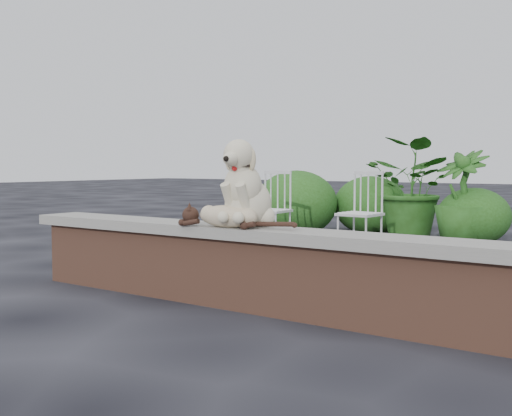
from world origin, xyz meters
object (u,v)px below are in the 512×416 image
Objects in this scene: chair_b at (360,213)px; potted_plant_a at (415,187)px; cat at (226,215)px; chair_a at (270,209)px; potted_plant_b at (461,197)px; dog at (248,183)px.

potted_plant_a reaches higher than chair_b.
cat is 1.11× the size of chair_a.
potted_plant_b is at bearing -25.38° from potted_plant_a.
dog is 3.27m from chair_a.
chair_a is at bearing -114.95° from potted_plant_a.
potted_plant_b reaches higher than chair_a.
dog is 4.57m from potted_plant_b.
chair_b is at bearing 92.57° from cat.
potted_plant_a is (-0.68, 4.93, -0.20)m from dog.
cat is (-0.08, -0.15, -0.22)m from dog.
chair_a is 2.39m from potted_plant_a.
chair_b is at bearing -111.64° from potted_plant_b.
chair_b is at bearing 94.52° from dog.
potted_plant_b is (0.10, 4.56, -0.29)m from dog.
chair_b is (-0.55, 2.93, -0.42)m from dog.
potted_plant_a is 0.86m from potted_plant_b.
dog is at bearing -82.13° from potted_plant_a.
potted_plant_a is at bearing 61.07° from chair_a.
chair_a is 1.00× the size of chair_b.
potted_plant_b is (1.78, 1.79, 0.13)m from chair_a.
dog is 0.45× the size of potted_plant_a.
cat is 0.86× the size of potted_plant_b.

